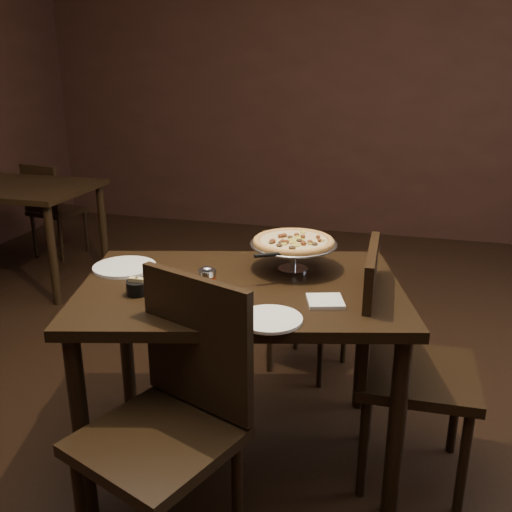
# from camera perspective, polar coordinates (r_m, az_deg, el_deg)

# --- Properties ---
(room) EXTENTS (6.04, 7.04, 2.84)m
(room) POSITION_cam_1_polar(r_m,az_deg,el_deg) (2.27, -1.44, 12.77)
(room) COLOR black
(room) RESTS_ON ground
(dining_table) EXTENTS (1.45, 1.15, 0.80)m
(dining_table) POSITION_cam_1_polar(r_m,az_deg,el_deg) (2.32, -1.52, -5.28)
(dining_table) COLOR black
(dining_table) RESTS_ON ground
(background_table) EXTENTS (1.23, 0.82, 0.77)m
(background_table) POSITION_cam_1_polar(r_m,az_deg,el_deg) (4.73, -23.26, 5.37)
(background_table) COLOR black
(background_table) RESTS_ON ground
(pizza_stand) EXTENTS (0.37, 0.37, 0.15)m
(pizza_stand) POSITION_cam_1_polar(r_m,az_deg,el_deg) (2.41, 3.77, 1.42)
(pizza_stand) COLOR #B9B8C0
(pizza_stand) RESTS_ON dining_table
(parmesan_shaker) EXTENTS (0.06, 0.06, 0.10)m
(parmesan_shaker) POSITION_cam_1_polar(r_m,az_deg,el_deg) (2.12, -9.65, -3.54)
(parmesan_shaker) COLOR beige
(parmesan_shaker) RESTS_ON dining_table
(pepper_flake_shaker) EXTENTS (0.07, 0.07, 0.12)m
(pepper_flake_shaker) POSITION_cam_1_polar(r_m,az_deg,el_deg) (2.16, -4.89, -2.64)
(pepper_flake_shaker) COLOR maroon
(pepper_flake_shaker) RESTS_ON dining_table
(packet_caddy) EXTENTS (0.09, 0.09, 0.07)m
(packet_caddy) POSITION_cam_1_polar(r_m,az_deg,el_deg) (2.23, -11.78, -3.07)
(packet_caddy) COLOR black
(packet_caddy) RESTS_ON dining_table
(napkin_stack) EXTENTS (0.16, 0.16, 0.01)m
(napkin_stack) POSITION_cam_1_polar(r_m,az_deg,el_deg) (2.13, 6.94, -4.51)
(napkin_stack) COLOR silver
(napkin_stack) RESTS_ON dining_table
(plate_left) EXTENTS (0.27, 0.27, 0.01)m
(plate_left) POSITION_cam_1_polar(r_m,az_deg,el_deg) (2.52, -13.01, -1.08)
(plate_left) COLOR white
(plate_left) RESTS_ON dining_table
(plate_near) EXTENTS (0.23, 0.23, 0.01)m
(plate_near) POSITION_cam_1_polar(r_m,az_deg,el_deg) (1.97, 1.39, -6.32)
(plate_near) COLOR white
(plate_near) RESTS_ON dining_table
(serving_spatula) EXTENTS (0.14, 0.14, 0.02)m
(serving_spatula) POSITION_cam_1_polar(r_m,az_deg,el_deg) (2.25, 1.18, 0.05)
(serving_spatula) COLOR #B9B8C0
(serving_spatula) RESTS_ON pizza_stand
(chair_far) EXTENTS (0.48, 0.48, 0.82)m
(chair_far) POSITION_cam_1_polar(r_m,az_deg,el_deg) (3.07, 4.75, -4.17)
(chair_far) COLOR black
(chair_far) RESTS_ON ground
(chair_near) EXTENTS (0.59, 0.59, 0.98)m
(chair_near) POSITION_cam_1_polar(r_m,az_deg,el_deg) (1.98, -8.35, -15.24)
(chair_near) COLOR black
(chair_near) RESTS_ON ground
(chair_side) EXTENTS (0.47, 0.47, 0.98)m
(chair_side) POSITION_cam_1_polar(r_m,az_deg,el_deg) (2.36, 14.07, -9.75)
(chair_side) COLOR black
(chair_side) RESTS_ON ground
(bg_chair_far) EXTENTS (0.45, 0.45, 0.83)m
(bg_chair_far) POSITION_cam_1_polar(r_m,az_deg,el_deg) (5.29, -19.74, 4.68)
(bg_chair_far) COLOR black
(bg_chair_far) RESTS_ON ground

